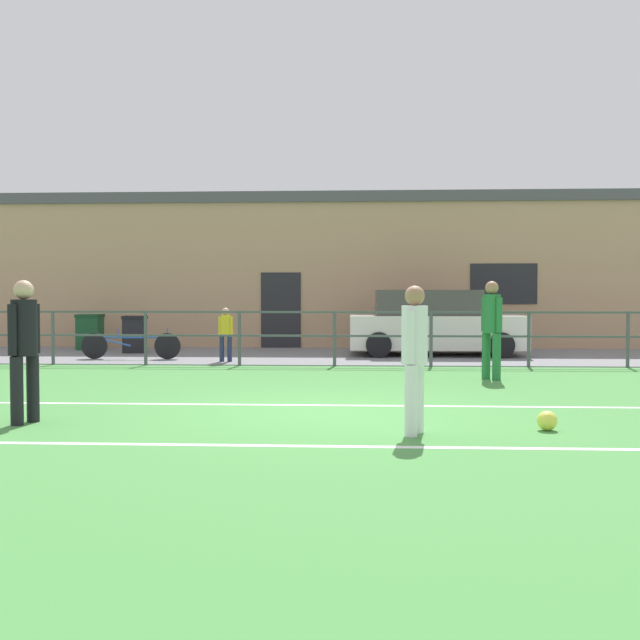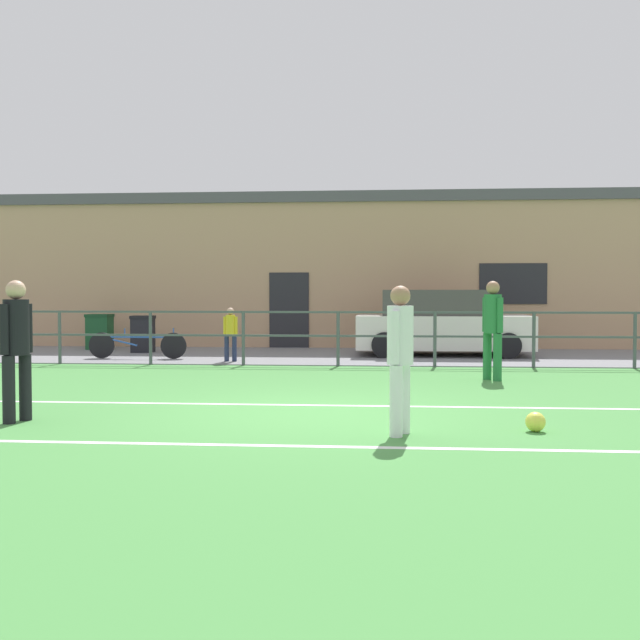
{
  "view_description": "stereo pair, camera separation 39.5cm",
  "coord_description": "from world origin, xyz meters",
  "px_view_note": "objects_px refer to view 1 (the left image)",
  "views": [
    {
      "loc": [
        0.5,
        -9.43,
        1.51
      ],
      "look_at": [
        -0.18,
        3.6,
        1.05
      ],
      "focal_mm": 41.66,
      "sensor_mm": 36.0,
      "label": 1
    },
    {
      "loc": [
        0.9,
        -9.4,
        1.51
      ],
      "look_at": [
        -0.18,
        3.6,
        1.05
      ],
      "focal_mm": 41.66,
      "sensor_mm": 36.0,
      "label": 2
    }
  ],
  "objects_px": {
    "player_striker": "(492,324)",
    "soccer_ball_match": "(547,421)",
    "trash_bin_1": "(90,332)",
    "player_winger": "(415,350)",
    "bicycle_parked_1": "(131,345)",
    "spectator_child": "(226,331)",
    "player_goalkeeper": "(24,342)",
    "parked_car_red": "(434,324)",
    "trash_bin_0": "(135,334)"
  },
  "relations": [
    {
      "from": "player_winger",
      "to": "player_striker",
      "type": "bearing_deg",
      "value": 2.97
    },
    {
      "from": "parked_car_red",
      "to": "bicycle_parked_1",
      "type": "height_order",
      "value": "parked_car_red"
    },
    {
      "from": "bicycle_parked_1",
      "to": "player_winger",
      "type": "bearing_deg",
      "value": -56.28
    },
    {
      "from": "player_striker",
      "to": "soccer_ball_match",
      "type": "height_order",
      "value": "player_striker"
    },
    {
      "from": "spectator_child",
      "to": "player_goalkeeper",
      "type": "bearing_deg",
      "value": 86.59
    },
    {
      "from": "player_striker",
      "to": "parked_car_red",
      "type": "relative_size",
      "value": 0.42
    },
    {
      "from": "spectator_child",
      "to": "parked_car_red",
      "type": "bearing_deg",
      "value": -152.87
    },
    {
      "from": "trash_bin_0",
      "to": "trash_bin_1",
      "type": "height_order",
      "value": "trash_bin_1"
    },
    {
      "from": "trash_bin_0",
      "to": "trash_bin_1",
      "type": "distance_m",
      "value": 1.77
    },
    {
      "from": "player_winger",
      "to": "bicycle_parked_1",
      "type": "xyz_separation_m",
      "value": [
        -5.8,
        8.69,
        -0.57
      ]
    },
    {
      "from": "player_goalkeeper",
      "to": "bicycle_parked_1",
      "type": "bearing_deg",
      "value": -150.82
    },
    {
      "from": "soccer_ball_match",
      "to": "bicycle_parked_1",
      "type": "bearing_deg",
      "value": 130.97
    },
    {
      "from": "soccer_ball_match",
      "to": "trash_bin_1",
      "type": "bearing_deg",
      "value": 129.69
    },
    {
      "from": "bicycle_parked_1",
      "to": "spectator_child",
      "type": "bearing_deg",
      "value": -12.52
    },
    {
      "from": "trash_bin_1",
      "to": "player_goalkeeper",
      "type": "bearing_deg",
      "value": -73.35
    },
    {
      "from": "soccer_ball_match",
      "to": "parked_car_red",
      "type": "relative_size",
      "value": 0.05
    },
    {
      "from": "player_goalkeeper",
      "to": "trash_bin_1",
      "type": "height_order",
      "value": "player_goalkeeper"
    },
    {
      "from": "parked_car_red",
      "to": "player_winger",
      "type": "bearing_deg",
      "value": -96.84
    },
    {
      "from": "player_winger",
      "to": "bicycle_parked_1",
      "type": "height_order",
      "value": "player_winger"
    },
    {
      "from": "spectator_child",
      "to": "trash_bin_0",
      "type": "xyz_separation_m",
      "value": [
        -2.74,
        2.31,
        -0.2
      ]
    },
    {
      "from": "player_goalkeeper",
      "to": "spectator_child",
      "type": "relative_size",
      "value": 1.41
    },
    {
      "from": "soccer_ball_match",
      "to": "player_winger",
      "type": "bearing_deg",
      "value": -168.36
    },
    {
      "from": "player_goalkeeper",
      "to": "player_winger",
      "type": "distance_m",
      "value": 4.49
    },
    {
      "from": "player_striker",
      "to": "player_goalkeeper",
      "type": "bearing_deg",
      "value": 93.51
    },
    {
      "from": "player_winger",
      "to": "soccer_ball_match",
      "type": "distance_m",
      "value": 1.71
    },
    {
      "from": "player_goalkeeper",
      "to": "trash_bin_0",
      "type": "relative_size",
      "value": 1.78
    },
    {
      "from": "soccer_ball_match",
      "to": "spectator_child",
      "type": "height_order",
      "value": "spectator_child"
    },
    {
      "from": "player_goalkeeper",
      "to": "soccer_ball_match",
      "type": "relative_size",
      "value": 7.63
    },
    {
      "from": "player_striker",
      "to": "trash_bin_0",
      "type": "xyz_separation_m",
      "value": [
        -7.99,
        5.3,
        -0.49
      ]
    },
    {
      "from": "player_striker",
      "to": "spectator_child",
      "type": "xyz_separation_m",
      "value": [
        -5.25,
        2.99,
        -0.29
      ]
    },
    {
      "from": "soccer_ball_match",
      "to": "bicycle_parked_1",
      "type": "distance_m",
      "value": 11.11
    },
    {
      "from": "spectator_child",
      "to": "trash_bin_1",
      "type": "relative_size",
      "value": 1.25
    },
    {
      "from": "player_winger",
      "to": "trash_bin_0",
      "type": "relative_size",
      "value": 1.7
    },
    {
      "from": "player_winger",
      "to": "spectator_child",
      "type": "distance_m",
      "value": 8.91
    },
    {
      "from": "parked_car_red",
      "to": "bicycle_parked_1",
      "type": "relative_size",
      "value": 1.82
    },
    {
      "from": "player_striker",
      "to": "soccer_ball_match",
      "type": "bearing_deg",
      "value": 143.07
    },
    {
      "from": "parked_car_red",
      "to": "player_striker",
      "type": "bearing_deg",
      "value": -84.31
    },
    {
      "from": "trash_bin_1",
      "to": "player_striker",
      "type": "bearing_deg",
      "value": -33.33
    },
    {
      "from": "trash_bin_1",
      "to": "soccer_ball_match",
      "type": "bearing_deg",
      "value": -50.31
    },
    {
      "from": "bicycle_parked_1",
      "to": "trash_bin_0",
      "type": "distance_m",
      "value": 1.87
    },
    {
      "from": "player_striker",
      "to": "trash_bin_1",
      "type": "bearing_deg",
      "value": 22.67
    },
    {
      "from": "spectator_child",
      "to": "trash_bin_0",
      "type": "relative_size",
      "value": 1.27
    },
    {
      "from": "player_striker",
      "to": "soccer_ball_match",
      "type": "distance_m",
      "value": 4.97
    },
    {
      "from": "parked_car_red",
      "to": "trash_bin_0",
      "type": "height_order",
      "value": "parked_car_red"
    },
    {
      "from": "soccer_ball_match",
      "to": "parked_car_red",
      "type": "bearing_deg",
      "value": 91.45
    },
    {
      "from": "parked_car_red",
      "to": "trash_bin_0",
      "type": "distance_m",
      "value": 7.49
    },
    {
      "from": "player_winger",
      "to": "parked_car_red",
      "type": "height_order",
      "value": "parked_car_red"
    },
    {
      "from": "player_striker",
      "to": "bicycle_parked_1",
      "type": "xyz_separation_m",
      "value": [
        -7.53,
        3.49,
        -0.65
      ]
    },
    {
      "from": "player_striker",
      "to": "parked_car_red",
      "type": "bearing_deg",
      "value": -28.31
    },
    {
      "from": "soccer_ball_match",
      "to": "player_striker",
      "type": "bearing_deg",
      "value": 87.06
    }
  ]
}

